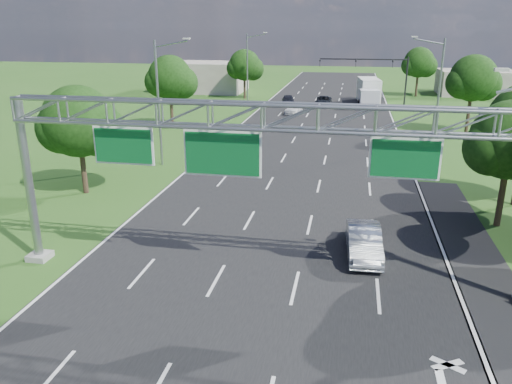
% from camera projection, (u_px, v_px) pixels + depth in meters
% --- Properties ---
extents(ground, '(220.00, 220.00, 0.00)m').
position_uv_depth(ground, '(299.00, 172.00, 39.62)').
color(ground, '#275218').
rests_on(ground, ground).
extents(road, '(18.00, 180.00, 0.02)m').
position_uv_depth(road, '(299.00, 172.00, 39.62)').
color(road, black).
rests_on(road, ground).
extents(road_flare, '(3.00, 30.00, 0.02)m').
position_uv_depth(road_flare, '(483.00, 278.00, 22.89)').
color(road_flare, black).
rests_on(road_flare, ground).
extents(sign_gantry, '(23.50, 1.00, 9.56)m').
position_uv_depth(sign_gantry, '(265.00, 131.00, 20.61)').
color(sign_gantry, gray).
rests_on(sign_gantry, ground).
extents(traffic_signal, '(12.21, 0.24, 7.00)m').
position_uv_depth(traffic_signal, '(381.00, 70.00, 69.25)').
color(traffic_signal, black).
rests_on(traffic_signal, ground).
extents(streetlight_l_near, '(2.97, 0.22, 10.16)m').
position_uv_depth(streetlight_l_near, '(160.00, 97.00, 39.87)').
color(streetlight_l_near, gray).
rests_on(streetlight_l_near, ground).
extents(streetlight_l_far, '(2.97, 0.22, 10.16)m').
position_uv_depth(streetlight_l_far, '(249.00, 65.00, 72.47)').
color(streetlight_l_far, gray).
rests_on(streetlight_l_far, ground).
extents(streetlight_r_mid, '(2.97, 0.22, 10.16)m').
position_uv_depth(streetlight_r_mid, '(437.00, 89.00, 45.15)').
color(streetlight_r_mid, gray).
rests_on(streetlight_r_mid, ground).
extents(tree_verge_la, '(5.76, 4.80, 7.40)m').
position_uv_depth(tree_verge_la, '(80.00, 125.00, 33.18)').
color(tree_verge_la, '#2D2116').
rests_on(tree_verge_la, ground).
extents(tree_verge_lb, '(5.76, 4.80, 8.06)m').
position_uv_depth(tree_verge_lb, '(171.00, 79.00, 54.75)').
color(tree_verge_lb, '#2D2116').
rests_on(tree_verge_lb, ground).
extents(tree_verge_lc, '(5.76, 4.80, 7.62)m').
position_uv_depth(tree_verge_lc, '(245.00, 67.00, 77.64)').
color(tree_verge_lc, '#2D2116').
rests_on(tree_verge_lc, ground).
extents(tree_verge_rd, '(5.76, 4.80, 8.28)m').
position_uv_depth(tree_verge_rd, '(474.00, 80.00, 51.76)').
color(tree_verge_rd, '#2D2116').
rests_on(tree_verge_rd, ground).
extents(tree_verge_re, '(5.76, 4.80, 7.84)m').
position_uv_depth(tree_verge_re, '(419.00, 64.00, 80.20)').
color(tree_verge_re, '#2D2116').
rests_on(tree_verge_re, ground).
extents(building_left, '(14.00, 10.00, 5.00)m').
position_uv_depth(building_left, '(204.00, 77.00, 87.47)').
color(building_left, gray).
rests_on(building_left, ground).
extents(building_right, '(12.00, 9.00, 4.00)m').
position_uv_depth(building_right, '(476.00, 83.00, 83.13)').
color(building_right, gray).
rests_on(building_right, ground).
extents(silver_sedan, '(1.88, 4.71, 1.52)m').
position_uv_depth(silver_sedan, '(364.00, 242.00, 24.96)').
color(silver_sedan, '#A4A9AF').
rests_on(silver_sedan, ground).
extents(car_queue_a, '(2.17, 4.49, 1.26)m').
position_uv_depth(car_queue_a, '(294.00, 109.00, 65.73)').
color(car_queue_a, white).
rests_on(car_queue_a, ground).
extents(car_queue_b, '(2.25, 4.81, 1.33)m').
position_uv_depth(car_queue_b, '(324.00, 101.00, 72.28)').
color(car_queue_b, black).
rests_on(car_queue_b, ground).
extents(car_queue_c, '(2.23, 4.47, 1.46)m').
position_uv_depth(car_queue_c, '(288.00, 100.00, 72.61)').
color(car_queue_c, black).
rests_on(car_queue_c, ground).
extents(box_truck, '(3.49, 9.71, 3.58)m').
position_uv_depth(box_truck, '(369.00, 92.00, 73.66)').
color(box_truck, silver).
rests_on(box_truck, ground).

